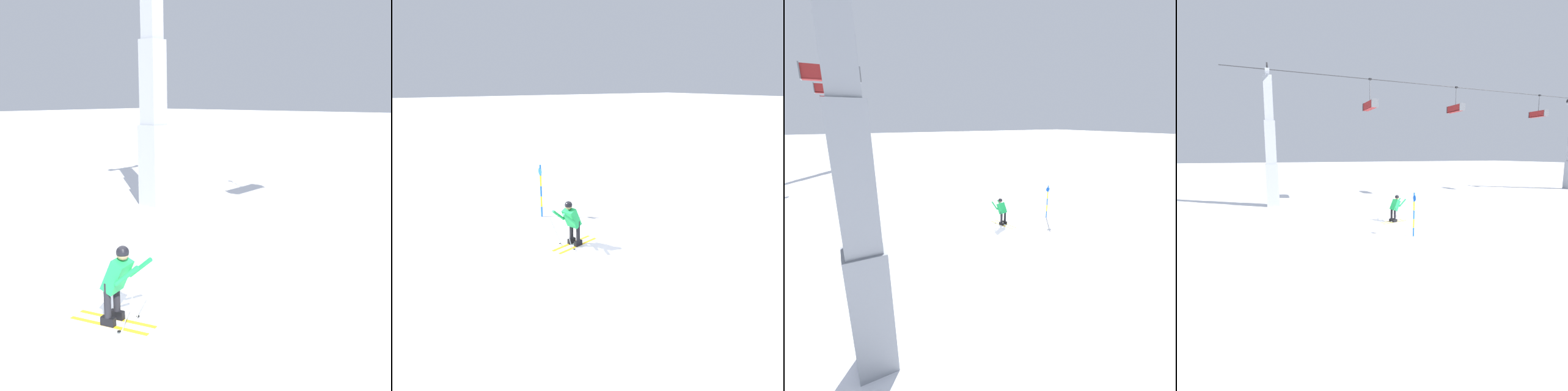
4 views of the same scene
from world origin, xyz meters
TOP-DOWN VIEW (x-y plane):
  - ground_plane at (0.00, 0.00)m, footprint 260.00×260.00m
  - skier_carving_main at (0.79, -0.48)m, footprint 1.71×0.91m
  - lift_tower_near at (-5.58, 7.23)m, footprint 0.88×2.54m
  - lift_tower_far at (25.55, 7.23)m, footprint 0.89×2.37m
  - haul_cable at (9.98, 7.23)m, footprint 37.13×0.05m
  - chairlift_seat_nearest at (1.99, 7.23)m, footprint 0.61×2.22m
  - chairlift_seat_second at (10.09, 7.23)m, footprint 0.61×1.96m
  - chairlift_seat_middle at (20.04, 7.23)m, footprint 0.61×1.85m
  - trail_marker_pole at (0.34, -3.49)m, footprint 0.07×0.28m

SIDE VIEW (x-z plane):
  - ground_plane at x=0.00m, z-range 0.00..0.00m
  - skier_carving_main at x=0.79m, z-range 0.05..1.69m
  - trail_marker_pole at x=0.34m, z-range 0.08..2.13m
  - lift_tower_far at x=25.55m, z-range -0.90..8.91m
  - lift_tower_near at x=-5.58m, z-range -0.88..8.92m
  - chairlift_seat_nearest at x=1.99m, z-range 6.49..8.86m
  - chairlift_seat_second at x=10.09m, z-range 6.76..8.95m
  - chairlift_seat_middle at x=20.04m, z-range 6.76..8.95m
  - haul_cable at x=9.98m, z-range 9.62..9.67m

